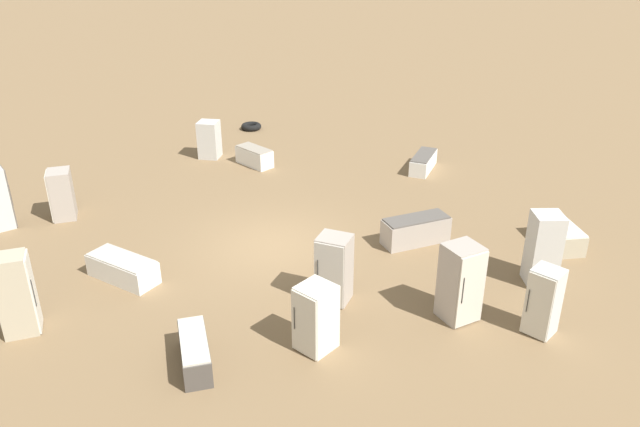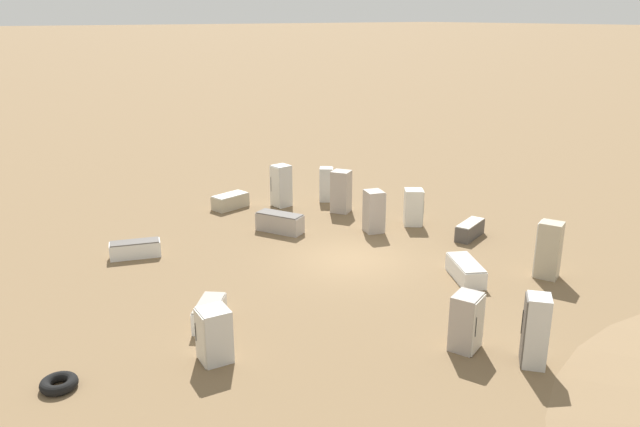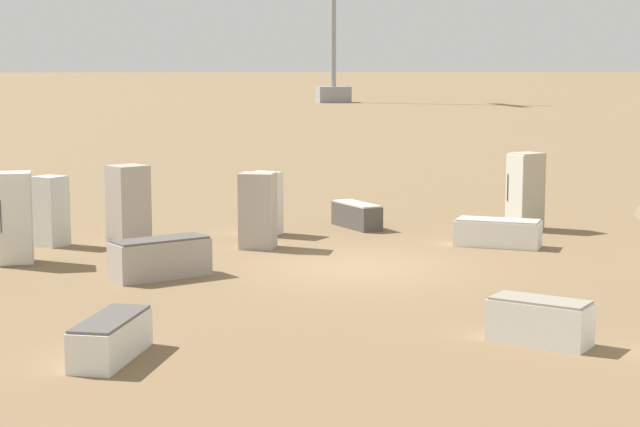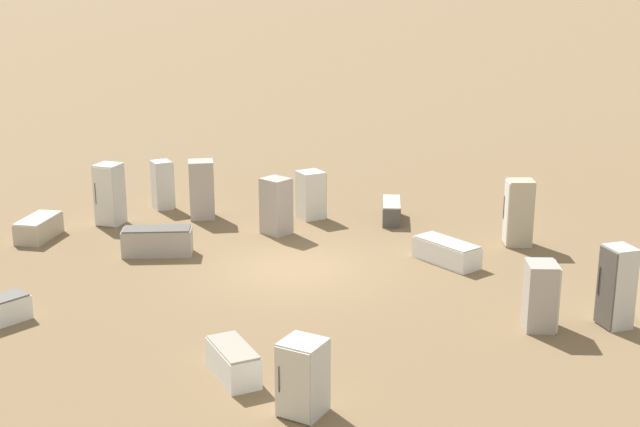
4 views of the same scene
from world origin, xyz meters
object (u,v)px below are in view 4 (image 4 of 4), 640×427
Objects in this scene: discarded_fridge_9 at (519,213)px; discarded_fridge_6 at (276,206)px; discarded_fridge_0 at (39,228)px; discarded_fridge_8 at (392,211)px; discarded_fridge_14 at (311,195)px; discarded_fridge_11 at (202,189)px; discarded_fridge_12 at (233,362)px; discarded_fridge_10 at (617,287)px; discarded_fridge_1 at (447,252)px; discarded_fridge_2 at (541,296)px; discarded_fridge_5 at (157,241)px; discarded_fridge_7 at (303,378)px; discarded_fridge_3 at (109,194)px; discarded_fridge_13 at (163,185)px.

discarded_fridge_6 is at bearing 81.31° from discarded_fridge_9.
discarded_fridge_0 reaches higher than discarded_fridge_8.
discarded_fridge_6 reaches higher than discarded_fridge_14.
discarded_fridge_11 is 1.21× the size of discarded_fridge_12.
discarded_fridge_1 is at bearing 19.32° from discarded_fridge_10.
discarded_fridge_11 is (1.15, 8.32, 0.62)m from discarded_fridge_1.
discarded_fridge_0 is at bearing -79.73° from discarded_fridge_12.
discarded_fridge_2 is at bearing 172.90° from discarded_fridge_9.
discarded_fridge_5 is 1.08× the size of discarded_fridge_10.
discarded_fridge_8 is (5.85, -8.99, -0.00)m from discarded_fridge_0.
discarded_fridge_2 is at bearing 164.76° from discarded_fridge_0.
discarded_fridge_0 is 1.03× the size of discarded_fridge_6.
discarded_fridge_7 is at bearing 138.61° from discarded_fridge_0.
discarded_fridge_6 is 0.89× the size of discarded_fridge_9.
discarded_fridge_3 is at bearing -33.30° from discarded_fridge_7.
discarded_fridge_2 is 13.98m from discarded_fridge_3.
discarded_fridge_6 is 11.00m from discarded_fridge_7.
discarded_fridge_6 is 1.11× the size of discarded_fridge_12.
discarded_fridge_0 is 14.78m from discarded_fridge_2.
discarded_fridge_7 is (-8.51, -10.40, -0.24)m from discarded_fridge_3.
discarded_fridge_2 is 0.76× the size of discarded_fridge_5.
discarded_fridge_7 is 14.55m from discarded_fridge_13.
discarded_fridge_8 is 4.27m from discarded_fridge_9.
discarded_fridge_3 reaches higher than discarded_fridge_8.
discarded_fridge_2 is 8.83m from discarded_fridge_8.
discarded_fridge_8 is at bearing -72.59° from discarded_fridge_7.
discarded_fridge_10 is at bearing -117.22° from discarded_fridge_5.
discarded_fridge_0 is 8.31m from discarded_fridge_14.
discarded_fridge_9 is (-0.88, -4.12, 0.65)m from discarded_fridge_8.
discarded_fridge_0 is 0.91× the size of discarded_fridge_9.
discarded_fridge_1 is at bearing -159.19° from discarded_fridge_2.
discarded_fridge_0 is at bearing 57.54° from discarded_fridge_3.
discarded_fridge_8 is at bearing -11.63° from discarded_fridge_11.
discarded_fridge_11 is at bearing -143.53° from discarded_fridge_0.
discarded_fridge_9 is 6.58m from discarded_fridge_14.
discarded_fridge_13 reaches higher than discarded_fridge_0.
discarded_fridge_1 is at bearing 110.58° from discarded_fridge_8.
discarded_fridge_8 is 7.58m from discarded_fridge_13.
discarded_fridge_6 reaches higher than discarded_fridge_2.
discarded_fridge_1 is 1.15× the size of discarded_fridge_8.
discarded_fridge_10 is at bearing 121.91° from discarded_fridge_8.
discarded_fridge_9 reaches higher than discarded_fridge_10.
discarded_fridge_3 is 1.02× the size of discarded_fridge_10.
discarded_fridge_10 reaches higher than discarded_fridge_0.
discarded_fridge_9 is at bearing 36.49° from discarded_fridge_14.
discarded_fridge_5 is 8.05m from discarded_fridge_12.
discarded_fridge_8 is 9.40m from discarded_fridge_10.
discarded_fridge_0 is at bearing 13.92° from discarded_fridge_8.
discarded_fridge_5 is 1.19× the size of discarded_fridge_6.
discarded_fridge_10 is at bearing 95.82° from discarded_fridge_2.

